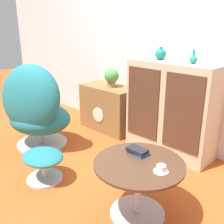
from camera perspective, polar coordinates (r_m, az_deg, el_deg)
ground_plane at (r=2.46m, az=-10.65°, el=-14.76°), size 12.00×12.00×0.00m
wall_back at (r=3.05m, az=10.68°, el=17.76°), size 6.40×0.06×2.60m
sideboard at (r=2.82m, az=12.80°, el=0.76°), size 0.93×0.39×0.98m
tv_console at (r=3.42m, az=-0.63°, el=0.93°), size 0.74×0.40×0.58m
egg_chair at (r=2.98m, az=-16.34°, el=0.59°), size 0.91×0.88×0.97m
ottoman at (r=2.43m, az=-14.75°, el=-10.11°), size 0.40×0.34×0.27m
coffee_table at (r=1.92m, az=5.79°, el=-14.58°), size 0.64×0.64×0.44m
vase_leftmost at (r=2.80m, az=10.55°, el=12.30°), size 0.12×0.12×0.13m
vase_inner_left at (r=2.62m, az=17.28°, el=10.94°), size 0.07×0.07×0.13m
potted_plant at (r=3.28m, az=-0.10°, el=7.69°), size 0.18×0.18×0.23m
teacup at (r=1.76m, az=10.64°, el=-12.15°), size 0.10×0.10×0.05m
book_stack at (r=1.95m, az=5.60°, el=-8.45°), size 0.16×0.11×0.04m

